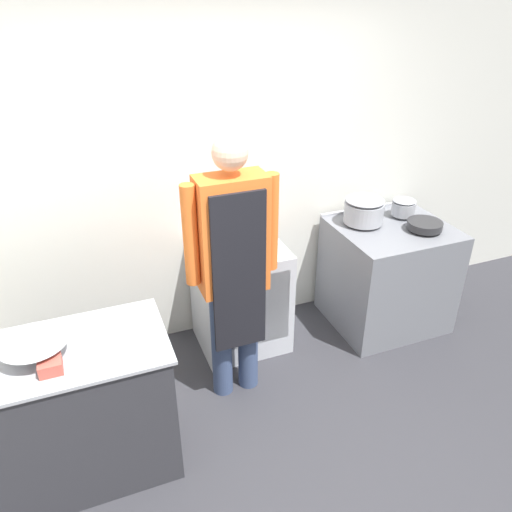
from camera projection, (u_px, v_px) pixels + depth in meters
The scene contains 11 objects.
ground_plane at pixel (299, 472), 2.98m from camera, with size 14.00×14.00×0.00m, color #2D2D33.
wall_back at pixel (210, 172), 3.66m from camera, with size 8.00×0.05×2.70m.
prep_counter at pixel (69, 414), 2.80m from camera, with size 1.17×0.62×0.89m.
stove at pixel (387, 275), 4.14m from camera, with size 0.89×0.80×0.90m.
fridge_unit at pixel (241, 297), 3.87m from camera, with size 0.67×0.57×0.85m.
person_cook at pixel (233, 261), 3.11m from camera, with size 0.61×0.24×1.84m.
mixing_bowl at pixel (35, 349), 2.53m from camera, with size 0.35×0.35×0.09m.
plastic_tub at pixel (50, 366), 2.44m from camera, with size 0.11×0.11×0.07m.
stock_pot at pixel (364, 209), 3.92m from camera, with size 0.31×0.31×0.21m.
saute_pan at pixel (425, 225), 3.85m from camera, with size 0.27×0.27×0.06m.
sauce_pot at pixel (404, 207), 4.06m from camera, with size 0.19×0.19×0.14m.
Camera 1 is at (-0.96, -1.76, 2.57)m, focal length 35.00 mm.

